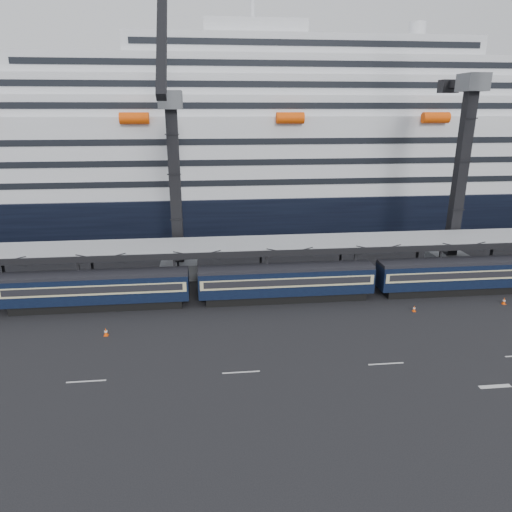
% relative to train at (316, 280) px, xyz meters
% --- Properties ---
extents(ground, '(260.00, 260.00, 0.00)m').
position_rel_train_xyz_m(ground, '(4.65, -10.00, -2.20)').
color(ground, black).
rests_on(ground, ground).
extents(lane_markings, '(111.00, 4.27, 0.02)m').
position_rel_train_xyz_m(lane_markings, '(12.80, -15.23, -2.19)').
color(lane_markings, beige).
rests_on(lane_markings, ground).
extents(train, '(133.05, 3.00, 4.05)m').
position_rel_train_xyz_m(train, '(0.00, 0.00, 0.00)').
color(train, black).
rests_on(train, ground).
extents(canopy, '(130.00, 6.25, 5.53)m').
position_rel_train_xyz_m(canopy, '(4.65, 4.00, 3.05)').
color(canopy, '#979A9F').
rests_on(canopy, ground).
extents(cruise_ship, '(214.09, 28.84, 34.00)m').
position_rel_train_xyz_m(cruise_ship, '(3.57, 35.99, 10.14)').
color(cruise_ship, black).
rests_on(cruise_ship, ground).
extents(crane_dark_near, '(4.50, 17.75, 35.08)m').
position_rel_train_xyz_m(crane_dark_near, '(-15.35, 8.59, 9.73)').
color(crane_dark_near, '#4C4F53').
rests_on(crane_dark_near, ground).
extents(crane_dark_mid, '(4.50, 18.24, 39.64)m').
position_rel_train_xyz_m(crane_dark_mid, '(19.65, 7.59, 11.16)').
color(crane_dark_mid, '#4C4F53').
rests_on(crane_dark_mid, ground).
extents(traffic_cone_c, '(0.40, 0.40, 0.80)m').
position_rel_train_xyz_m(traffic_cone_c, '(-21.35, -6.47, -1.81)').
color(traffic_cone_c, '#FF4E08').
rests_on(traffic_cone_c, ground).
extents(traffic_cone_d, '(0.34, 0.34, 0.68)m').
position_rel_train_xyz_m(traffic_cone_d, '(9.39, -4.42, -1.87)').
color(traffic_cone_d, '#FF4E08').
rests_on(traffic_cone_d, ground).
extents(traffic_cone_f, '(0.38, 0.38, 0.76)m').
position_rel_train_xyz_m(traffic_cone_f, '(19.83, -3.65, -1.83)').
color(traffic_cone_f, '#FF4E08').
rests_on(traffic_cone_f, ground).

